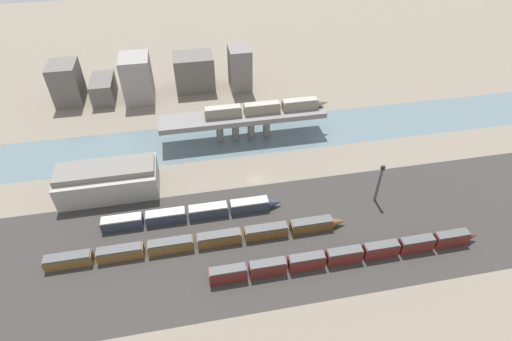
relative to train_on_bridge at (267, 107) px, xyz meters
name	(u,v)px	position (x,y,z in m)	size (l,w,h in m)	color
ground_plane	(256,179)	(-8.35, -23.47, -11.09)	(400.00, 400.00, 0.00)	#756B5B
railbed_yard	(273,237)	(-8.35, -47.47, -11.08)	(280.00, 42.00, 0.01)	#33302D
river_water	(243,137)	(-8.35, 0.00, -11.08)	(320.00, 22.14, 0.01)	slate
bridge	(243,118)	(-8.35, 0.00, -3.35)	(57.08, 9.82, 9.34)	slate
train_on_bridge	(267,107)	(0.00, 0.00, 0.00)	(43.49, 3.20, 3.58)	gray
train_yard_near	(347,255)	(8.20, -58.34, -9.04)	(70.45, 2.63, 4.15)	#5B1E19
train_yard_mid	(201,241)	(-27.22, -46.64, -9.39)	(77.92, 2.92, 3.46)	brown
train_yard_far	(193,213)	(-28.72, -36.17, -9.37)	(49.90, 3.20, 3.51)	#2D384C
warehouse_building	(108,180)	(-52.11, -20.57, -6.62)	(28.44, 13.17, 9.39)	#9E998E
signal_tower	(379,183)	(24.18, -39.25, -4.55)	(1.00, 0.77, 12.89)	#4C4C51
city_block_far_left	(67,83)	(-72.31, 38.41, -3.19)	(10.51, 13.22, 15.79)	#605B56
city_block_left	(104,89)	(-59.06, 37.55, -6.73)	(8.53, 15.94, 8.71)	#605B56
city_block_center	(137,78)	(-44.97, 35.20, -2.18)	(11.29, 13.44, 17.80)	gray
city_block_right	(194,72)	(-22.26, 40.14, -3.88)	(16.03, 12.77, 14.40)	#605B56
city_block_far_right	(240,68)	(-3.63, 36.11, -2.23)	(8.65, 11.09, 17.72)	slate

